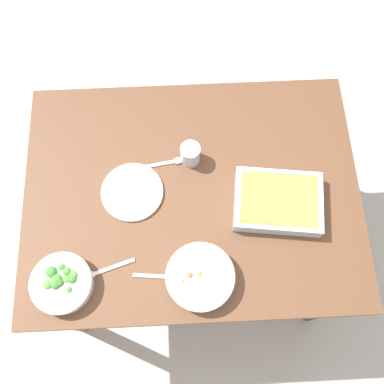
% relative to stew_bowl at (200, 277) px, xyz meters
% --- Properties ---
extents(ground_plane, '(6.00, 6.00, 0.00)m').
position_rel_stew_bowl_xyz_m(ground_plane, '(0.01, -0.31, -0.77)').
color(ground_plane, '#B2A899').
extents(dining_table, '(1.20, 0.90, 0.74)m').
position_rel_stew_bowl_xyz_m(dining_table, '(0.01, -0.31, -0.12)').
color(dining_table, brown).
rests_on(dining_table, ground_plane).
extents(stew_bowl, '(0.23, 0.23, 0.06)m').
position_rel_stew_bowl_xyz_m(stew_bowl, '(0.00, 0.00, 0.00)').
color(stew_bowl, silver).
rests_on(stew_bowl, dining_table).
extents(broccoli_bowl, '(0.20, 0.20, 0.07)m').
position_rel_stew_bowl_xyz_m(broccoli_bowl, '(0.45, -0.00, -0.00)').
color(broccoli_bowl, silver).
rests_on(broccoli_bowl, dining_table).
extents(baking_dish, '(0.33, 0.26, 0.06)m').
position_rel_stew_bowl_xyz_m(baking_dish, '(-0.28, -0.25, 0.00)').
color(baking_dish, silver).
rests_on(baking_dish, dining_table).
extents(drink_cup, '(0.07, 0.07, 0.08)m').
position_rel_stew_bowl_xyz_m(drink_cup, '(0.01, -0.44, 0.01)').
color(drink_cup, '#B2BCC6').
rests_on(drink_cup, dining_table).
extents(side_plate, '(0.22, 0.22, 0.01)m').
position_rel_stew_bowl_xyz_m(side_plate, '(0.22, -0.32, -0.03)').
color(side_plate, white).
rests_on(side_plate, dining_table).
extents(spoon_by_stew, '(0.18, 0.04, 0.01)m').
position_rel_stew_bowl_xyz_m(spoon_by_stew, '(0.11, -0.01, -0.03)').
color(spoon_by_stew, silver).
rests_on(spoon_by_stew, dining_table).
extents(spoon_by_broccoli, '(0.17, 0.07, 0.01)m').
position_rel_stew_bowl_xyz_m(spoon_by_broccoli, '(0.32, -0.04, -0.03)').
color(spoon_by_broccoli, silver).
rests_on(spoon_by_broccoli, dining_table).
extents(spoon_spare, '(0.18, 0.05, 0.01)m').
position_rel_stew_bowl_xyz_m(spoon_spare, '(0.10, -0.42, -0.03)').
color(spoon_spare, silver).
rests_on(spoon_spare, dining_table).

